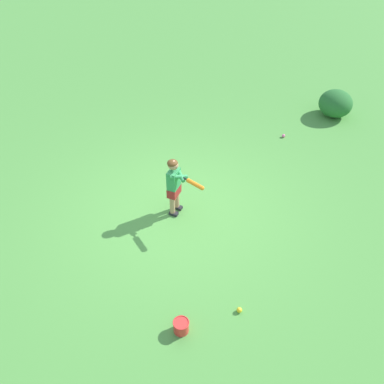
{
  "coord_description": "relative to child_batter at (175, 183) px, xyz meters",
  "views": [
    {
      "loc": [
        5.22,
        0.52,
        4.77
      ],
      "look_at": [
        0.03,
        0.19,
        0.45
      ],
      "focal_mm": 37.91,
      "sensor_mm": 36.0,
      "label": 1
    }
  ],
  "objects": [
    {
      "name": "toy_bucket",
      "position": [
        2.28,
        0.28,
        -0.55
      ],
      "size": [
        0.22,
        0.22,
        0.19
      ],
      "color": "red",
      "rests_on": "ground"
    },
    {
      "name": "shrub_left_background",
      "position": [
        -3.63,
        3.41,
        -0.34
      ],
      "size": [
        0.81,
        0.77,
        0.62
      ],
      "primitive_type": "ellipsoid",
      "color": "#286B2D",
      "rests_on": "ground"
    },
    {
      "name": "ground_plane",
      "position": [
        -0.05,
        0.08,
        -0.65
      ],
      "size": [
        40.0,
        40.0,
        0.0
      ],
      "primitive_type": "plane",
      "color": "#519942"
    },
    {
      "name": "play_ball_far_right",
      "position": [
        -2.57,
        2.13,
        -0.61
      ],
      "size": [
        0.07,
        0.07,
        0.07
      ],
      "primitive_type": "sphere",
      "color": "pink",
      "rests_on": "ground"
    },
    {
      "name": "child_batter",
      "position": [
        0.0,
        0.0,
        0.0
      ],
      "size": [
        0.59,
        0.64,
        1.08
      ],
      "color": "#232328",
      "rests_on": "ground"
    },
    {
      "name": "play_ball_near_batter",
      "position": [
        1.94,
        1.04,
        -0.61
      ],
      "size": [
        0.08,
        0.08,
        0.08
      ],
      "primitive_type": "sphere",
      "color": "yellow",
      "rests_on": "ground"
    }
  ]
}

